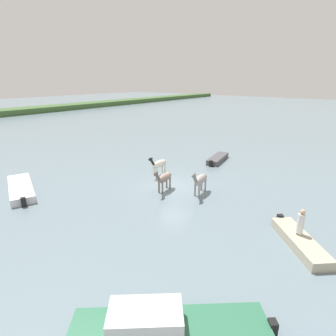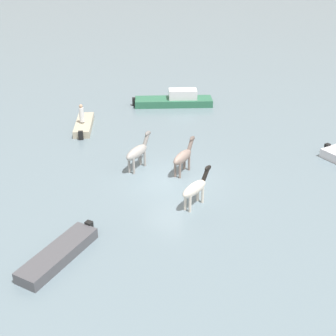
{
  "view_description": "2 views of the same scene",
  "coord_description": "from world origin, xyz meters",
  "px_view_note": "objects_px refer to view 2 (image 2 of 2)",
  "views": [
    {
      "loc": [
        -14.51,
        -10.71,
        7.44
      ],
      "look_at": [
        0.45,
        0.76,
        1.15
      ],
      "focal_mm": 28.69,
      "sensor_mm": 36.0,
      "label": 1
    },
    {
      "loc": [
        15.33,
        11.47,
        10.46
      ],
      "look_at": [
        0.2,
        -0.08,
        0.73
      ],
      "focal_mm": 44.88,
      "sensor_mm": 36.0,
      "label": 2
    }
  ],
  "objects_px": {
    "horse_dun_straggler": "(183,157)",
    "boat_motor_center": "(84,126)",
    "horse_pinto_flank": "(138,152)",
    "horse_mid_herd": "(195,188)",
    "boat_tender_starboard": "(175,101)",
    "boat_dinghy_port": "(59,255)",
    "person_boatman_standing": "(82,114)"
  },
  "relations": [
    {
      "from": "horse_pinto_flank",
      "to": "person_boatman_standing",
      "type": "relative_size",
      "value": 1.97
    },
    {
      "from": "horse_pinto_flank",
      "to": "boat_tender_starboard",
      "type": "distance_m",
      "value": 11.05
    },
    {
      "from": "horse_dun_straggler",
      "to": "person_boatman_standing",
      "type": "height_order",
      "value": "person_boatman_standing"
    },
    {
      "from": "horse_dun_straggler",
      "to": "person_boatman_standing",
      "type": "bearing_deg",
      "value": 75.81
    },
    {
      "from": "boat_tender_starboard",
      "to": "horse_mid_herd",
      "type": "bearing_deg",
      "value": -89.78
    },
    {
      "from": "boat_tender_starboard",
      "to": "horse_pinto_flank",
      "type": "bearing_deg",
      "value": -103.95
    },
    {
      "from": "person_boatman_standing",
      "to": "boat_motor_center",
      "type": "bearing_deg",
      "value": -153.57
    },
    {
      "from": "horse_mid_herd",
      "to": "boat_dinghy_port",
      "type": "relative_size",
      "value": 0.55
    },
    {
      "from": "boat_dinghy_port",
      "to": "horse_mid_herd",
      "type": "bearing_deg",
      "value": 153.04
    },
    {
      "from": "horse_dun_straggler",
      "to": "horse_pinto_flank",
      "type": "xyz_separation_m",
      "value": [
        1.07,
        -2.24,
        0.05
      ]
    },
    {
      "from": "boat_dinghy_port",
      "to": "person_boatman_standing",
      "type": "bearing_deg",
      "value": -145.74
    },
    {
      "from": "horse_dun_straggler",
      "to": "boat_motor_center",
      "type": "distance_m",
      "value": 9.14
    },
    {
      "from": "horse_mid_herd",
      "to": "horse_pinto_flank",
      "type": "bearing_deg",
      "value": 75.47
    },
    {
      "from": "horse_dun_straggler",
      "to": "boat_motor_center",
      "type": "bearing_deg",
      "value": 74.62
    },
    {
      "from": "boat_motor_center",
      "to": "boat_tender_starboard",
      "type": "bearing_deg",
      "value": -56.24
    },
    {
      "from": "boat_dinghy_port",
      "to": "horse_dun_straggler",
      "type": "bearing_deg",
      "value": 172.84
    },
    {
      "from": "horse_pinto_flank",
      "to": "horse_mid_herd",
      "type": "xyz_separation_m",
      "value": [
        1.26,
        4.59,
        -0.07
      ]
    },
    {
      "from": "boat_motor_center",
      "to": "boat_dinghy_port",
      "type": "bearing_deg",
      "value": -178.27
    },
    {
      "from": "person_boatman_standing",
      "to": "horse_dun_straggler",
      "type": "bearing_deg",
      "value": 83.49
    },
    {
      "from": "horse_mid_herd",
      "to": "person_boatman_standing",
      "type": "height_order",
      "value": "person_boatman_standing"
    },
    {
      "from": "horse_dun_straggler",
      "to": "horse_mid_herd",
      "type": "height_order",
      "value": "horse_dun_straggler"
    },
    {
      "from": "horse_pinto_flank",
      "to": "horse_mid_herd",
      "type": "distance_m",
      "value": 4.76
    },
    {
      "from": "boat_tender_starboard",
      "to": "boat_motor_center",
      "type": "bearing_deg",
      "value": -144.3
    },
    {
      "from": "horse_dun_straggler",
      "to": "horse_pinto_flank",
      "type": "relative_size",
      "value": 0.95
    },
    {
      "from": "horse_dun_straggler",
      "to": "horse_mid_herd",
      "type": "distance_m",
      "value": 3.31
    },
    {
      "from": "boat_motor_center",
      "to": "person_boatman_standing",
      "type": "distance_m",
      "value": 0.98
    },
    {
      "from": "boat_motor_center",
      "to": "person_boatman_standing",
      "type": "bearing_deg",
      "value": 164.61
    },
    {
      "from": "horse_pinto_flank",
      "to": "horse_dun_straggler",
      "type": "bearing_deg",
      "value": -72.35
    },
    {
      "from": "horse_dun_straggler",
      "to": "horse_mid_herd",
      "type": "bearing_deg",
      "value": -142.4
    },
    {
      "from": "horse_mid_herd",
      "to": "boat_tender_starboard",
      "type": "relative_size",
      "value": 0.38
    },
    {
      "from": "horse_pinto_flank",
      "to": "boat_tender_starboard",
      "type": "relative_size",
      "value": 0.42
    },
    {
      "from": "boat_tender_starboard",
      "to": "boat_dinghy_port",
      "type": "height_order",
      "value": "boat_tender_starboard"
    }
  ]
}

